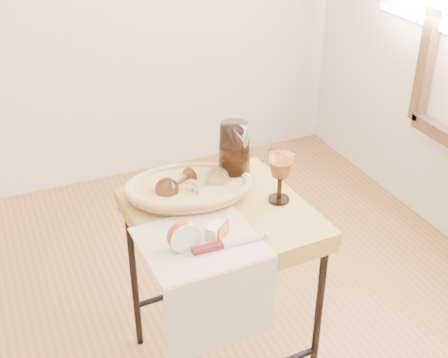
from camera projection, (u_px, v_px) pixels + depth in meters
name	position (u px, v px, depth m)	size (l,w,h in m)	color
side_table	(222.00, 294.00, 1.93)	(0.51, 0.51, 0.65)	brown
tea_towel	(200.00, 242.00, 1.62)	(0.32, 0.29, 0.01)	beige
bread_basket	(189.00, 190.00, 1.82)	(0.35, 0.24, 0.05)	olive
goblet_lying_a	(177.00, 184.00, 1.81)	(0.12, 0.07, 0.07)	#52351C
goblet_lying_b	(207.00, 184.00, 1.81)	(0.12, 0.07, 0.07)	white
pitcher	(234.00, 154.00, 1.86)	(0.15, 0.23, 0.25)	black
wine_goblet	(280.00, 177.00, 1.77)	(0.08, 0.08, 0.17)	white
apple_half	(183.00, 235.00, 1.58)	(0.09, 0.05, 0.09)	#B70100
apple_wedge	(216.00, 231.00, 1.63)	(0.06, 0.03, 0.04)	white
table_knife	(228.00, 243.00, 1.60)	(0.22, 0.02, 0.02)	silver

